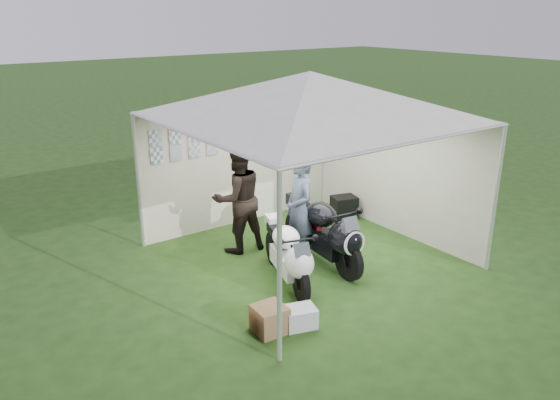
{
  "coord_description": "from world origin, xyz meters",
  "views": [
    {
      "loc": [
        -5.15,
        -6.36,
        3.84
      ],
      "look_at": [
        -0.29,
        0.35,
        0.96
      ],
      "focal_mm": 35.0,
      "sensor_mm": 36.0,
      "label": 1
    }
  ],
  "objects_px": {
    "person_blue_jacket": "(299,210)",
    "paddock_stand": "(295,236)",
    "crate_0": "(300,317)",
    "motorcycle_black": "(326,232)",
    "person_dark_jacket": "(238,198)",
    "crate_1": "(270,319)",
    "motorcycle_white": "(289,254)",
    "equipment_box": "(344,208)",
    "canopy_tent": "(308,100)"
  },
  "relations": [
    {
      "from": "motorcycle_black",
      "to": "person_dark_jacket",
      "type": "xyz_separation_m",
      "value": [
        -0.82,
        1.28,
        0.36
      ]
    },
    {
      "from": "motorcycle_black",
      "to": "person_blue_jacket",
      "type": "bearing_deg",
      "value": 131.78
    },
    {
      "from": "motorcycle_white",
      "to": "motorcycle_black",
      "type": "xyz_separation_m",
      "value": [
        0.87,
        0.19,
        0.07
      ]
    },
    {
      "from": "motorcycle_black",
      "to": "equipment_box",
      "type": "distance_m",
      "value": 2.11
    },
    {
      "from": "canopy_tent",
      "to": "motorcycle_black",
      "type": "relative_size",
      "value": 2.76
    },
    {
      "from": "person_blue_jacket",
      "to": "crate_1",
      "type": "distance_m",
      "value": 2.23
    },
    {
      "from": "motorcycle_white",
      "to": "person_blue_jacket",
      "type": "distance_m",
      "value": 0.91
    },
    {
      "from": "motorcycle_white",
      "to": "motorcycle_black",
      "type": "bearing_deg",
      "value": 30.44
    },
    {
      "from": "paddock_stand",
      "to": "crate_0",
      "type": "height_order",
      "value": "paddock_stand"
    },
    {
      "from": "equipment_box",
      "to": "motorcycle_black",
      "type": "bearing_deg",
      "value": -140.24
    },
    {
      "from": "canopy_tent",
      "to": "person_dark_jacket",
      "type": "distance_m",
      "value": 2.01
    },
    {
      "from": "motorcycle_white",
      "to": "crate_0",
      "type": "distance_m",
      "value": 1.21
    },
    {
      "from": "paddock_stand",
      "to": "equipment_box",
      "type": "bearing_deg",
      "value": 15.11
    },
    {
      "from": "canopy_tent",
      "to": "person_dark_jacket",
      "type": "relative_size",
      "value": 3.07
    },
    {
      "from": "canopy_tent",
      "to": "motorcycle_black",
      "type": "distance_m",
      "value": 2.06
    },
    {
      "from": "paddock_stand",
      "to": "crate_1",
      "type": "height_order",
      "value": "crate_1"
    },
    {
      "from": "paddock_stand",
      "to": "equipment_box",
      "type": "xyz_separation_m",
      "value": [
        1.51,
        0.41,
        0.07
      ]
    },
    {
      "from": "canopy_tent",
      "to": "crate_1",
      "type": "bearing_deg",
      "value": -139.86
    },
    {
      "from": "person_dark_jacket",
      "to": "crate_1",
      "type": "bearing_deg",
      "value": 71.14
    },
    {
      "from": "motorcycle_white",
      "to": "person_blue_jacket",
      "type": "xyz_separation_m",
      "value": [
        0.61,
        0.55,
        0.39
      ]
    },
    {
      "from": "equipment_box",
      "to": "person_blue_jacket",
      "type": "bearing_deg",
      "value": -152.3
    },
    {
      "from": "motorcycle_black",
      "to": "person_blue_jacket",
      "type": "xyz_separation_m",
      "value": [
        -0.26,
        0.36,
        0.32
      ]
    },
    {
      "from": "person_blue_jacket",
      "to": "paddock_stand",
      "type": "bearing_deg",
      "value": 160.83
    },
    {
      "from": "person_blue_jacket",
      "to": "crate_0",
      "type": "xyz_separation_m",
      "value": [
        -1.18,
        -1.55,
        -0.75
      ]
    },
    {
      "from": "motorcycle_black",
      "to": "person_dark_jacket",
      "type": "relative_size",
      "value": 1.11
    },
    {
      "from": "equipment_box",
      "to": "crate_1",
      "type": "relative_size",
      "value": 1.17
    },
    {
      "from": "motorcycle_white",
      "to": "equipment_box",
      "type": "height_order",
      "value": "motorcycle_white"
    },
    {
      "from": "person_blue_jacket",
      "to": "crate_0",
      "type": "distance_m",
      "value": 2.09
    },
    {
      "from": "paddock_stand",
      "to": "person_blue_jacket",
      "type": "bearing_deg",
      "value": -121.82
    },
    {
      "from": "person_dark_jacket",
      "to": "crate_0",
      "type": "distance_m",
      "value": 2.67
    },
    {
      "from": "canopy_tent",
      "to": "motorcycle_white",
      "type": "height_order",
      "value": "canopy_tent"
    },
    {
      "from": "motorcycle_white",
      "to": "person_dark_jacket",
      "type": "distance_m",
      "value": 1.54
    },
    {
      "from": "person_blue_jacket",
      "to": "person_dark_jacket",
      "type": "bearing_deg",
      "value": -136.2
    },
    {
      "from": "person_dark_jacket",
      "to": "crate_1",
      "type": "xyz_separation_m",
      "value": [
        -1.0,
        -2.35,
        -0.75
      ]
    },
    {
      "from": "motorcycle_white",
      "to": "paddock_stand",
      "type": "bearing_deg",
      "value": 67.22
    },
    {
      "from": "motorcycle_white",
      "to": "paddock_stand",
      "type": "distance_m",
      "value": 1.51
    },
    {
      "from": "equipment_box",
      "to": "crate_0",
      "type": "bearing_deg",
      "value": -140.29
    },
    {
      "from": "motorcycle_black",
      "to": "crate_0",
      "type": "height_order",
      "value": "motorcycle_black"
    },
    {
      "from": "motorcycle_black",
      "to": "canopy_tent",
      "type": "bearing_deg",
      "value": 105.72
    },
    {
      "from": "person_dark_jacket",
      "to": "crate_1",
      "type": "distance_m",
      "value": 2.66
    },
    {
      "from": "person_dark_jacket",
      "to": "person_blue_jacket",
      "type": "xyz_separation_m",
      "value": [
        0.56,
        -0.93,
        -0.04
      ]
    },
    {
      "from": "paddock_stand",
      "to": "person_blue_jacket",
      "type": "distance_m",
      "value": 0.99
    },
    {
      "from": "crate_0",
      "to": "motorcycle_white",
      "type": "bearing_deg",
      "value": 60.33
    },
    {
      "from": "motorcycle_white",
      "to": "person_dark_jacket",
      "type": "bearing_deg",
      "value": 106.08
    },
    {
      "from": "canopy_tent",
      "to": "person_blue_jacket",
      "type": "relative_size",
      "value": 3.22
    },
    {
      "from": "motorcycle_black",
      "to": "person_blue_jacket",
      "type": "relative_size",
      "value": 1.16
    },
    {
      "from": "motorcycle_white",
      "to": "equipment_box",
      "type": "relative_size",
      "value": 3.82
    },
    {
      "from": "motorcycle_black",
      "to": "crate_1",
      "type": "bearing_deg",
      "value": -143.84
    },
    {
      "from": "paddock_stand",
      "to": "equipment_box",
      "type": "relative_size",
      "value": 0.91
    },
    {
      "from": "motorcycle_white",
      "to": "crate_1",
      "type": "bearing_deg",
      "value": -119.46
    }
  ]
}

